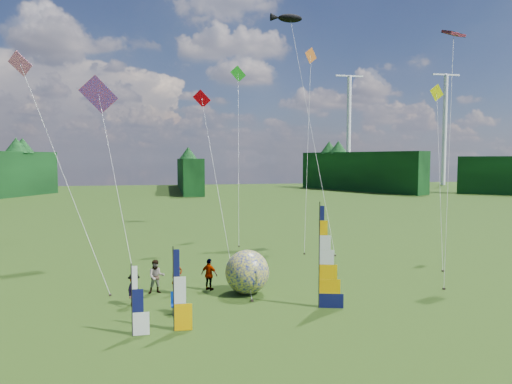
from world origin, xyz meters
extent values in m
plane|color=#3C591C|center=(0.00, 0.00, 0.00)|extent=(220.00, 220.00, 0.00)
sphere|color=#000C6F|center=(-1.21, 5.32, 1.17)|extent=(2.69, 2.69, 2.33)
imported|color=#66594C|center=(-4.86, 6.07, 0.91)|extent=(0.79, 0.73, 1.82)
imported|color=#66594C|center=(-5.93, 6.31, 0.90)|extent=(0.90, 0.49, 1.80)
imported|color=#66594C|center=(-6.96, 4.44, 0.80)|extent=(0.76, 1.10, 1.60)
imported|color=#66594C|center=(-3.12, 6.34, 0.86)|extent=(1.04, 0.97, 1.73)
camera|label=1|loc=(-5.43, -18.04, 7.13)|focal=32.00mm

